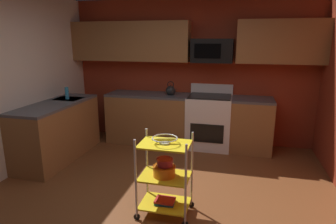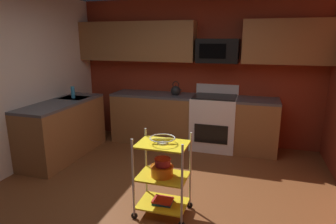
{
  "view_description": "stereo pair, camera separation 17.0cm",
  "coord_description": "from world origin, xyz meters",
  "px_view_note": "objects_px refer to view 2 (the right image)",
  "views": [
    {
      "loc": [
        0.89,
        -2.85,
        1.89
      ],
      "look_at": [
        0.08,
        0.37,
        1.05
      ],
      "focal_mm": 30.78,
      "sensor_mm": 36.0,
      "label": 1
    },
    {
      "loc": [
        1.06,
        -2.81,
        1.89
      ],
      "look_at": [
        0.08,
        0.37,
        1.05
      ],
      "focal_mm": 30.78,
      "sensor_mm": 36.0,
      "label": 2
    }
  ],
  "objects_px": {
    "fruit_bowl": "(162,139)",
    "book_stack": "(163,201)",
    "rolling_cart": "(163,176)",
    "mixing_bowl_small": "(163,162)",
    "oven_range": "(214,122)",
    "kettle": "(176,91)",
    "dish_soap_bottle": "(73,92)",
    "mixing_bowl_large": "(162,170)",
    "microwave": "(218,51)"
  },
  "relations": [
    {
      "from": "mixing_bowl_large",
      "to": "dish_soap_bottle",
      "type": "height_order",
      "value": "dish_soap_bottle"
    },
    {
      "from": "microwave",
      "to": "fruit_bowl",
      "type": "bearing_deg",
      "value": -95.82
    },
    {
      "from": "mixing_bowl_large",
      "to": "oven_range",
      "type": "bearing_deg",
      "value": 83.69
    },
    {
      "from": "oven_range",
      "to": "microwave",
      "type": "relative_size",
      "value": 1.57
    },
    {
      "from": "dish_soap_bottle",
      "to": "oven_range",
      "type": "bearing_deg",
      "value": 19.16
    },
    {
      "from": "mixing_bowl_small",
      "to": "dish_soap_bottle",
      "type": "relative_size",
      "value": 0.91
    },
    {
      "from": "mixing_bowl_large",
      "to": "kettle",
      "type": "distance_m",
      "value": 2.3
    },
    {
      "from": "kettle",
      "to": "fruit_bowl",
      "type": "bearing_deg",
      "value": -77.99
    },
    {
      "from": "book_stack",
      "to": "mixing_bowl_small",
      "type": "bearing_deg",
      "value": 100.68
    },
    {
      "from": "mixing_bowl_small",
      "to": "dish_soap_bottle",
      "type": "bearing_deg",
      "value": 145.7
    },
    {
      "from": "microwave",
      "to": "rolling_cart",
      "type": "bearing_deg",
      "value": -95.82
    },
    {
      "from": "kettle",
      "to": "dish_soap_bottle",
      "type": "height_order",
      "value": "kettle"
    },
    {
      "from": "fruit_bowl",
      "to": "book_stack",
      "type": "xyz_separation_m",
      "value": [
        0.0,
        -0.0,
        -0.72
      ]
    },
    {
      "from": "oven_range",
      "to": "book_stack",
      "type": "relative_size",
      "value": 4.95
    },
    {
      "from": "oven_range",
      "to": "mixing_bowl_small",
      "type": "distance_m",
      "value": 2.21
    },
    {
      "from": "microwave",
      "to": "book_stack",
      "type": "relative_size",
      "value": 3.15
    },
    {
      "from": "mixing_bowl_small",
      "to": "book_stack",
      "type": "bearing_deg",
      "value": -79.32
    },
    {
      "from": "rolling_cart",
      "to": "book_stack",
      "type": "relative_size",
      "value": 4.12
    },
    {
      "from": "fruit_bowl",
      "to": "mixing_bowl_small",
      "type": "relative_size",
      "value": 1.49
    },
    {
      "from": "microwave",
      "to": "fruit_bowl",
      "type": "xyz_separation_m",
      "value": [
        -0.24,
        -2.31,
        -0.82
      ]
    },
    {
      "from": "book_stack",
      "to": "kettle",
      "type": "bearing_deg",
      "value": 102.01
    },
    {
      "from": "book_stack",
      "to": "kettle",
      "type": "distance_m",
      "value": 2.4
    },
    {
      "from": "mixing_bowl_small",
      "to": "dish_soap_bottle",
      "type": "height_order",
      "value": "dish_soap_bottle"
    },
    {
      "from": "mixing_bowl_large",
      "to": "microwave",
      "type": "bearing_deg",
      "value": 83.99
    },
    {
      "from": "oven_range",
      "to": "mixing_bowl_large",
      "type": "distance_m",
      "value": 2.22
    },
    {
      "from": "mixing_bowl_small",
      "to": "rolling_cart",
      "type": "bearing_deg",
      "value": -79.32
    },
    {
      "from": "oven_range",
      "to": "mixing_bowl_small",
      "type": "bearing_deg",
      "value": -96.16
    },
    {
      "from": "fruit_bowl",
      "to": "book_stack",
      "type": "bearing_deg",
      "value": -56.31
    },
    {
      "from": "book_stack",
      "to": "dish_soap_bottle",
      "type": "distance_m",
      "value": 2.64
    },
    {
      "from": "mixing_bowl_large",
      "to": "dish_soap_bottle",
      "type": "bearing_deg",
      "value": 145.48
    },
    {
      "from": "mixing_bowl_large",
      "to": "mixing_bowl_small",
      "type": "height_order",
      "value": "mixing_bowl_small"
    },
    {
      "from": "book_stack",
      "to": "oven_range",
      "type": "bearing_deg",
      "value": 83.9
    },
    {
      "from": "oven_range",
      "to": "mixing_bowl_large",
      "type": "bearing_deg",
      "value": -96.31
    },
    {
      "from": "book_stack",
      "to": "dish_soap_bottle",
      "type": "relative_size",
      "value": 1.11
    },
    {
      "from": "microwave",
      "to": "mixing_bowl_large",
      "type": "xyz_separation_m",
      "value": [
        -0.24,
        -2.31,
        -1.18
      ]
    },
    {
      "from": "rolling_cart",
      "to": "mixing_bowl_small",
      "type": "relative_size",
      "value": 5.03
    },
    {
      "from": "mixing_bowl_large",
      "to": "book_stack",
      "type": "distance_m",
      "value": 0.37
    },
    {
      "from": "mixing_bowl_large",
      "to": "kettle",
      "type": "bearing_deg",
      "value": 101.81
    },
    {
      "from": "oven_range",
      "to": "mixing_bowl_large",
      "type": "xyz_separation_m",
      "value": [
        -0.24,
        -2.2,
        0.04
      ]
    },
    {
      "from": "rolling_cart",
      "to": "fruit_bowl",
      "type": "distance_m",
      "value": 0.42
    },
    {
      "from": "mixing_bowl_small",
      "to": "microwave",
      "type": "bearing_deg",
      "value": 84.13
    },
    {
      "from": "book_stack",
      "to": "dish_soap_bottle",
      "type": "height_order",
      "value": "dish_soap_bottle"
    },
    {
      "from": "fruit_bowl",
      "to": "book_stack",
      "type": "height_order",
      "value": "fruit_bowl"
    },
    {
      "from": "rolling_cart",
      "to": "book_stack",
      "type": "bearing_deg",
      "value": 0.0
    },
    {
      "from": "mixing_bowl_large",
      "to": "book_stack",
      "type": "relative_size",
      "value": 1.14
    },
    {
      "from": "oven_range",
      "to": "dish_soap_bottle",
      "type": "bearing_deg",
      "value": -160.84
    },
    {
      "from": "book_stack",
      "to": "dish_soap_bottle",
      "type": "xyz_separation_m",
      "value": [
        -2.05,
        1.41,
        0.87
      ]
    },
    {
      "from": "mixing_bowl_small",
      "to": "book_stack",
      "type": "height_order",
      "value": "mixing_bowl_small"
    },
    {
      "from": "kettle",
      "to": "microwave",
      "type": "bearing_deg",
      "value": 8.77
    },
    {
      "from": "rolling_cart",
      "to": "dish_soap_bottle",
      "type": "xyz_separation_m",
      "value": [
        -2.05,
        1.41,
        0.57
      ]
    }
  ]
}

